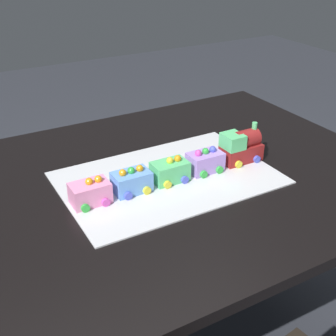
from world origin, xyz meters
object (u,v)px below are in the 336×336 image
at_px(cake_car_gondola_lavender, 205,161).
at_px(dining_table, 156,210).
at_px(cake_locomotive, 241,147).
at_px(cake_car_caboose_mint_green, 170,171).
at_px(cake_car_tanker_bubblegum, 90,193).
at_px(cake_car_hopper_sky_blue, 132,181).

bearing_deg(cake_car_gondola_lavender, dining_table, -12.56).
xyz_separation_m(cake_locomotive, cake_car_gondola_lavender, (0.13, 0.00, -0.02)).
bearing_deg(cake_car_caboose_mint_green, cake_locomotive, -180.00).
xyz_separation_m(cake_car_gondola_lavender, cake_car_tanker_bubblegum, (0.35, 0.00, -0.00)).
distance_m(cake_locomotive, cake_car_caboose_mint_green, 0.25).
bearing_deg(cake_car_hopper_sky_blue, dining_table, -160.34).
height_order(cake_car_gondola_lavender, cake_car_hopper_sky_blue, same).
height_order(dining_table, cake_car_caboose_mint_green, cake_car_caboose_mint_green).
xyz_separation_m(cake_car_gondola_lavender, cake_car_hopper_sky_blue, (0.24, 0.00, 0.00)).
bearing_deg(cake_car_caboose_mint_green, cake_car_gondola_lavender, 180.00).
distance_m(dining_table, cake_car_caboose_mint_green, 0.15).
bearing_deg(cake_car_gondola_lavender, cake_car_caboose_mint_green, 0.00).
distance_m(cake_car_gondola_lavender, cake_car_caboose_mint_green, 0.12).
xyz_separation_m(dining_table, cake_car_caboose_mint_green, (-0.03, 0.03, 0.14)).
relative_size(dining_table, cake_car_caboose_mint_green, 14.00).
height_order(cake_car_caboose_mint_green, cake_car_hopper_sky_blue, same).
distance_m(cake_car_caboose_mint_green, cake_car_hopper_sky_blue, 0.12).
height_order(dining_table, cake_locomotive, cake_locomotive).
bearing_deg(dining_table, cake_car_tanker_bubblegum, 8.84).
bearing_deg(cake_car_tanker_bubblegum, dining_table, -171.16).
relative_size(dining_table, cake_locomotive, 10.00).
bearing_deg(cake_locomotive, cake_car_hopper_sky_blue, 0.00).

